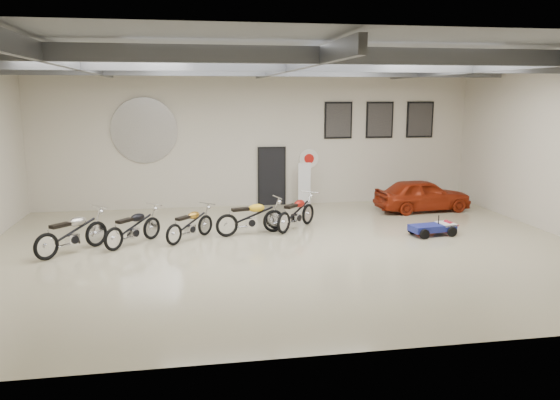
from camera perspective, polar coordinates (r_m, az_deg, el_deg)
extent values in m
cube|color=tan|center=(14.52, 0.80, -5.15)|extent=(16.00, 12.00, 0.01)
cube|color=slate|center=(13.99, 0.86, 14.93)|extent=(16.00, 12.00, 0.01)
cube|color=beige|center=(19.94, -2.34, 6.54)|extent=(16.00, 0.02, 5.00)
cube|color=black|center=(20.13, -0.88, 2.43)|extent=(0.92, 0.08, 2.10)
imported|color=maroon|center=(19.79, 14.67, 0.52)|extent=(1.59, 3.43, 1.14)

